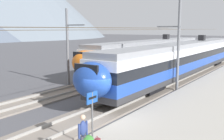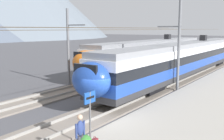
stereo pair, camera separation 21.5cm
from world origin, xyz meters
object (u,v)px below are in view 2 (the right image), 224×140
object	(u,v)px
train_far_track	(153,52)
train_near_platform	(187,57)
catenary_mast_mid	(178,43)
passenger_walking	(80,133)
catenary_mast_far_side	(69,45)
platform_sign	(90,106)

from	to	relation	value
train_far_track	train_near_platform	bearing A→B (deg)	-115.55
train_near_platform	train_far_track	xyz separation A→B (m)	(2.70, 5.65, -0.01)
catenary_mast_mid	passenger_walking	distance (m)	14.15
train_far_track	catenary_mast_mid	distance (m)	12.61
train_far_track	catenary_mast_far_side	bearing A→B (deg)	172.07
train_near_platform	train_far_track	distance (m)	6.26
passenger_walking	catenary_mast_mid	bearing A→B (deg)	6.62
train_far_track	catenary_mast_mid	xyz separation A→B (m)	(-10.06, -7.36, 1.94)
train_near_platform	catenary_mast_mid	world-z (taller)	catenary_mast_mid
catenary_mast_mid	catenary_mast_far_side	bearing A→B (deg)	110.37
platform_sign	passenger_walking	bearing A→B (deg)	-157.97
train_far_track	catenary_mast_far_side	world-z (taller)	catenary_mast_far_side
catenary_mast_mid	platform_sign	xyz separation A→B (m)	(-12.63, -1.14, -2.13)
train_near_platform	train_far_track	world-z (taller)	same
train_near_platform	train_far_track	bearing A→B (deg)	64.45
train_near_platform	catenary_mast_mid	xyz separation A→B (m)	(-7.36, -1.71, 1.93)
train_far_track	passenger_walking	xyz separation A→B (m)	(-23.82, -8.96, -0.94)
train_near_platform	passenger_walking	distance (m)	21.40
platform_sign	train_near_platform	bearing A→B (deg)	8.11
platform_sign	passenger_walking	world-z (taller)	platform_sign
catenary_mast_mid	passenger_walking	bearing A→B (deg)	-173.38
train_near_platform	catenary_mast_far_side	world-z (taller)	catenary_mast_far_side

